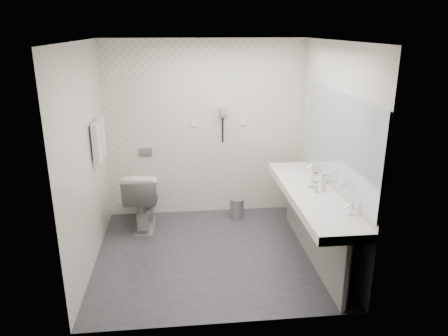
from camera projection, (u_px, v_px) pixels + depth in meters
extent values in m
plane|color=#2E2E33|center=(213.00, 254.00, 5.23)|extent=(2.80, 2.80, 0.00)
plane|color=white|center=(211.00, 41.00, 4.44)|extent=(2.80, 2.80, 0.00)
plane|color=silver|center=(205.00, 130.00, 6.06)|extent=(2.80, 0.00, 2.80)
plane|color=silver|center=(225.00, 200.00, 3.61)|extent=(2.80, 0.00, 2.80)
plane|color=silver|center=(85.00, 160.00, 4.70)|extent=(0.00, 2.60, 2.60)
plane|color=silver|center=(332.00, 152.00, 4.98)|extent=(0.00, 2.60, 2.60)
cube|color=white|center=(312.00, 195.00, 4.90)|extent=(0.55, 2.20, 0.10)
cube|color=gray|center=(311.00, 229.00, 5.04)|extent=(0.03, 2.15, 0.75)
cylinder|color=silver|center=(347.00, 277.00, 4.06)|extent=(0.06, 0.06, 0.75)
cylinder|color=silver|center=(291.00, 196.00, 6.02)|extent=(0.06, 0.06, 0.75)
cube|color=#B2BCC6|center=(338.00, 140.00, 4.73)|extent=(0.02, 2.20, 1.05)
ellipsoid|color=white|center=(331.00, 216.00, 4.28)|extent=(0.40, 0.31, 0.05)
ellipsoid|color=white|center=(297.00, 174.00, 5.51)|extent=(0.40, 0.31, 0.05)
cylinder|color=silver|center=(351.00, 207.00, 4.27)|extent=(0.04, 0.04, 0.15)
cylinder|color=silver|center=(312.00, 167.00, 5.50)|extent=(0.04, 0.04, 0.15)
imported|color=beige|center=(323.00, 186.00, 4.89)|extent=(0.07, 0.07, 0.11)
imported|color=beige|center=(311.00, 183.00, 4.99)|extent=(0.11, 0.11, 0.10)
imported|color=beige|center=(316.00, 187.00, 4.83)|extent=(0.06, 0.06, 0.13)
cylinder|color=silver|center=(324.00, 179.00, 5.12)|extent=(0.07, 0.07, 0.10)
cylinder|color=silver|center=(315.00, 178.00, 5.15)|extent=(0.07, 0.07, 0.12)
imported|color=white|center=(143.00, 199.00, 5.83)|extent=(0.49, 0.83, 0.82)
cube|color=#B2B5BA|center=(145.00, 152.00, 6.06)|extent=(0.18, 0.02, 0.12)
cylinder|color=#B2B5BA|center=(237.00, 209.00, 6.16)|extent=(0.23, 0.23, 0.29)
cylinder|color=#B2B5BA|center=(237.00, 199.00, 6.11)|extent=(0.20, 0.20, 0.02)
cylinder|color=silver|center=(96.00, 122.00, 5.13)|extent=(0.02, 0.62, 0.02)
cube|color=silver|center=(97.00, 143.00, 5.06)|extent=(0.07, 0.24, 0.48)
cube|color=silver|center=(101.00, 137.00, 5.33)|extent=(0.07, 0.24, 0.48)
cube|color=#98989D|center=(223.00, 112.00, 5.98)|extent=(0.10, 0.04, 0.14)
cylinder|color=#98989D|center=(223.00, 111.00, 5.91)|extent=(0.08, 0.14, 0.08)
cylinder|color=black|center=(223.00, 130.00, 6.05)|extent=(0.02, 0.02, 0.35)
cube|color=white|center=(194.00, 123.00, 6.01)|extent=(0.09, 0.02, 0.09)
cube|color=white|center=(243.00, 122.00, 6.08)|extent=(0.09, 0.02, 0.09)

